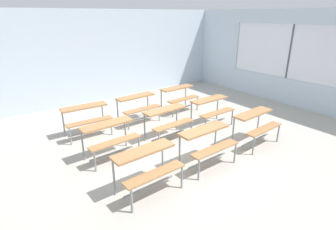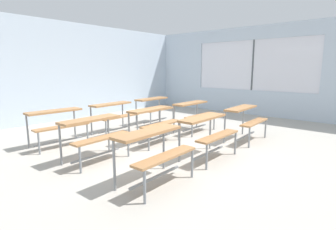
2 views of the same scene
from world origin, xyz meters
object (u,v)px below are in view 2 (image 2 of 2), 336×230
object	(u,v)px
desk_bench_r1c2	(194,110)
desk_bench_r2c1	(114,111)
desk_bench_r0c0	(154,145)
desk_bench_r0c1	(208,127)
desk_bench_r0c2	(245,116)
desk_bench_r1c1	(154,117)
desk_bench_r2c2	(154,104)
desk_bench_r1c0	(94,129)
desk_bench_r2c0	(57,119)

from	to	relation	value
desk_bench_r1c2	desk_bench_r2c1	size ratio (longest dim) A/B	0.98
desk_bench_r0c0	desk_bench_r0c1	bearing A→B (deg)	-0.79
desk_bench_r0c2	desk_bench_r1c1	size ratio (longest dim) A/B	1.00
desk_bench_r2c2	desk_bench_r0c1	bearing A→B (deg)	-121.11
desk_bench_r1c0	desk_bench_r2c0	distance (m)	1.35
desk_bench_r0c1	desk_bench_r0c2	bearing A→B (deg)	-0.37
desk_bench_r0c0	desk_bench_r2c1	size ratio (longest dim) A/B	0.99
desk_bench_r0c0	desk_bench_r2c1	world-z (taller)	same
desk_bench_r0c2	desk_bench_r2c1	distance (m)	3.13
desk_bench_r2c1	desk_bench_r0c1	bearing A→B (deg)	-93.47
desk_bench_r1c1	desk_bench_r1c2	size ratio (longest dim) A/B	1.02
desk_bench_r0c2	desk_bench_r2c2	world-z (taller)	same
desk_bench_r0c0	desk_bench_r1c1	distance (m)	2.05
desk_bench_r1c0	desk_bench_r1c2	xyz separation A→B (m)	(2.90, -0.04, 0.00)
desk_bench_r1c2	desk_bench_r2c1	distance (m)	2.01
desk_bench_r1c0	desk_bench_r2c1	distance (m)	1.98
desk_bench_r0c1	desk_bench_r2c1	world-z (taller)	same
desk_bench_r1c1	desk_bench_r2c0	distance (m)	2.00
desk_bench_r0c0	desk_bench_r0c1	size ratio (longest dim) A/B	1.01
desk_bench_r0c1	desk_bench_r1c2	size ratio (longest dim) A/B	1.00
desk_bench_r0c0	desk_bench_r0c1	xyz separation A→B (m)	(1.40, 0.02, 0.00)
desk_bench_r0c1	desk_bench_r2c1	xyz separation A→B (m)	(0.04, 2.75, 0.00)
desk_bench_r0c2	desk_bench_r0c1	bearing A→B (deg)	177.41
desk_bench_r2c1	desk_bench_r1c2	bearing A→B (deg)	-46.54
desk_bench_r0c1	desk_bench_r1c2	world-z (taller)	same
desk_bench_r1c0	desk_bench_r1c1	distance (m)	1.48
desk_bench_r1c2	desk_bench_r2c2	size ratio (longest dim) A/B	0.98
desk_bench_r2c0	desk_bench_r2c2	xyz separation A→B (m)	(2.93, 0.04, 0.00)
desk_bench_r0c1	desk_bench_r2c1	distance (m)	2.75
desk_bench_r0c2	desk_bench_r2c0	xyz separation A→B (m)	(-2.96, 2.74, 0.00)
desk_bench_r1c2	desk_bench_r2c2	xyz separation A→B (m)	(0.03, 1.43, 0.00)
desk_bench_r2c0	desk_bench_r2c2	size ratio (longest dim) A/B	1.00
desk_bench_r0c2	desk_bench_r2c1	size ratio (longest dim) A/B	1.00
desk_bench_r2c0	desk_bench_r2c2	bearing A→B (deg)	3.23
desk_bench_r2c0	desk_bench_r2c1	xyz separation A→B (m)	(1.45, 0.00, 0.00)
desk_bench_r0c0	desk_bench_r0c2	xyz separation A→B (m)	(2.95, 0.03, 0.00)
desk_bench_r1c2	desk_bench_r2c0	bearing A→B (deg)	153.79
desk_bench_r0c0	desk_bench_r1c1	size ratio (longest dim) A/B	0.99
desk_bench_r0c1	desk_bench_r0c2	distance (m)	1.55
desk_bench_r1c0	desk_bench_r2c1	xyz separation A→B (m)	(1.45, 1.35, 0.00)
desk_bench_r1c1	desk_bench_r2c2	world-z (taller)	same
desk_bench_r0c0	desk_bench_r1c0	size ratio (longest dim) A/B	0.99
desk_bench_r0c2	desk_bench_r1c0	size ratio (longest dim) A/B	1.00
desk_bench_r0c2	desk_bench_r2c0	world-z (taller)	same
desk_bench_r2c1	desk_bench_r2c2	size ratio (longest dim) A/B	1.00
desk_bench_r0c1	desk_bench_r2c2	world-z (taller)	same
desk_bench_r1c0	desk_bench_r0c1	bearing A→B (deg)	-47.45
desk_bench_r0c1	desk_bench_r1c1	bearing A→B (deg)	86.48
desk_bench_r0c1	desk_bench_r1c2	xyz separation A→B (m)	(1.49, 1.36, 0.00)
desk_bench_r0c0	desk_bench_r1c2	bearing A→B (deg)	23.81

